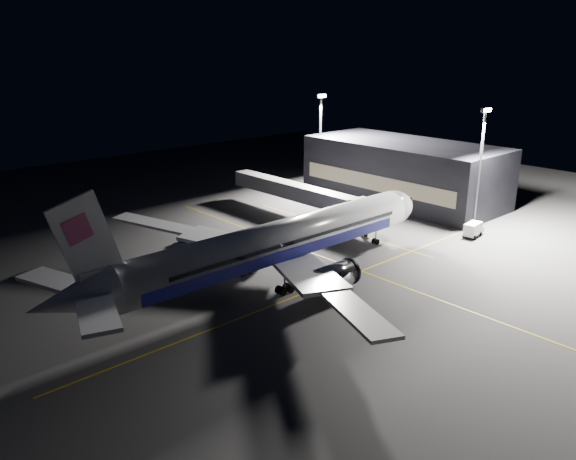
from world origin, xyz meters
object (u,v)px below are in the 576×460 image
(jet_bridge, at_px, (305,194))
(safety_cone_a, at_px, (259,253))
(safety_cone_b, at_px, (231,248))
(floodlight_mast_north, at_px, (320,133))
(service_truck, at_px, (474,229))
(baggage_tug, at_px, (187,237))
(floodlight_mast_south, at_px, (481,158))
(airliner, at_px, (274,244))
(safety_cone_c, at_px, (243,245))

(jet_bridge, xyz_separation_m, safety_cone_a, (-18.56, -9.39, -4.28))
(safety_cone_a, relative_size, safety_cone_b, 1.02)
(floodlight_mast_north, distance_m, safety_cone_b, 44.19)
(jet_bridge, xyz_separation_m, safety_cone_b, (-20.30, -4.51, -4.28))
(service_truck, height_order, safety_cone_a, service_truck)
(jet_bridge, xyz_separation_m, baggage_tug, (-23.27, 3.43, -3.77))
(safety_cone_a, height_order, safety_cone_b, safety_cone_a)
(floodlight_mast_south, xyz_separation_m, safety_cone_a, (-36.56, 14.68, -12.07))
(airliner, xyz_separation_m, baggage_tug, (-0.20, 21.49, -4.35))
(floodlight_mast_south, bearing_deg, airliner, 171.67)
(floodlight_mast_south, bearing_deg, safety_cone_c, 151.55)
(airliner, distance_m, baggage_tug, 21.93)
(floodlight_mast_south, xyz_separation_m, service_truck, (-4.30, -2.49, -11.09))
(baggage_tug, height_order, safety_cone_b, baggage_tug)
(service_truck, distance_m, baggage_tug, 47.61)
(floodlight_mast_south, bearing_deg, safety_cone_b, 152.95)
(floodlight_mast_north, height_order, safety_cone_a, floodlight_mast_north)
(airliner, relative_size, jet_bridge, 1.79)
(airliner, relative_size, safety_cone_c, 119.89)
(jet_bridge, relative_size, floodlight_mast_south, 1.66)
(safety_cone_b, height_order, safety_cone_c, safety_cone_b)
(safety_cone_a, xyz_separation_m, safety_cone_b, (-1.74, 4.88, -0.01))
(floodlight_mast_south, bearing_deg, floodlight_mast_north, 90.00)
(service_truck, bearing_deg, baggage_tug, 133.44)
(airliner, bearing_deg, jet_bridge, 38.04)
(jet_bridge, bearing_deg, safety_cone_c, -165.63)
(baggage_tug, distance_m, safety_cone_b, 8.50)
(safety_cone_b, bearing_deg, airliner, -101.58)
(service_truck, relative_size, baggage_tug, 1.88)
(safety_cone_b, relative_size, safety_cone_c, 1.16)
(service_truck, distance_m, safety_cone_b, 40.53)
(safety_cone_b, bearing_deg, baggage_tug, 110.52)
(floodlight_mast_north, distance_m, baggage_tug, 44.13)
(jet_bridge, height_order, baggage_tug, jet_bridge)
(airliner, height_order, floodlight_mast_south, floodlight_mast_south)
(service_truck, bearing_deg, jet_bridge, 109.77)
(service_truck, height_order, baggage_tug, service_truck)
(floodlight_mast_north, relative_size, floodlight_mast_south, 1.00)
(baggage_tug, distance_m, safety_cone_a, 13.68)
(jet_bridge, height_order, service_truck, jet_bridge)
(baggage_tug, distance_m, safety_cone_c, 9.66)
(jet_bridge, bearing_deg, baggage_tug, 171.61)
(airliner, distance_m, safety_cone_c, 15.22)
(jet_bridge, distance_m, safety_cone_b, 21.23)
(jet_bridge, relative_size, floodlight_mast_north, 1.66)
(safety_cone_a, bearing_deg, floodlight_mast_south, -21.87)
(safety_cone_a, xyz_separation_m, safety_cone_c, (0.62, 4.80, -0.05))
(safety_cone_a, height_order, safety_cone_c, safety_cone_a)
(airliner, relative_size, safety_cone_b, 103.49)
(airliner, height_order, safety_cone_b, airliner)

